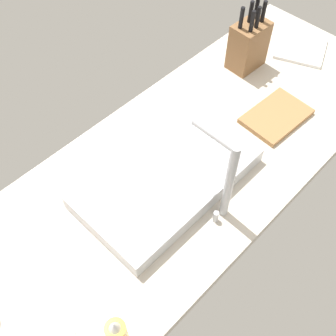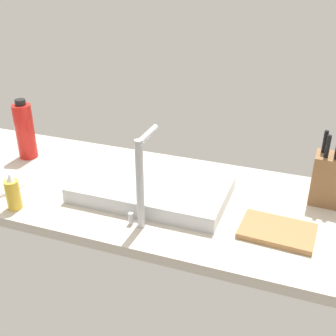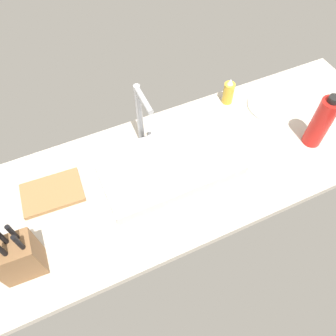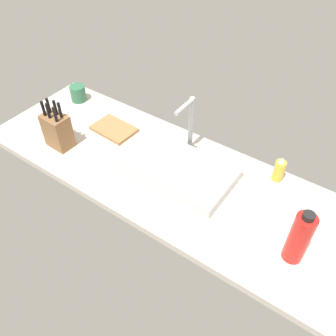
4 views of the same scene
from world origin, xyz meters
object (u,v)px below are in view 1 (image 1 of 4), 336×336
at_px(knife_block, 248,45).
at_px(dish_towel, 301,49).
at_px(soap_bottle, 117,334).
at_px(faucet, 225,175).
at_px(sink_basin, 167,178).
at_px(cutting_board, 276,116).

bearing_deg(knife_block, dish_towel, 158.30).
bearing_deg(soap_bottle, dish_towel, -166.16).
bearing_deg(dish_towel, knife_block, -24.28).
bearing_deg(faucet, sink_basin, -77.37).
bearing_deg(sink_basin, cutting_board, 170.10).
bearing_deg(faucet, soap_bottle, 8.07).
height_order(cutting_board, dish_towel, cutting_board).
height_order(soap_bottle, dish_towel, soap_bottle).
relative_size(sink_basin, cutting_board, 2.39).
relative_size(cutting_board, soap_bottle, 1.70).
distance_m(cutting_board, soap_bottle, 0.86).
distance_m(knife_block, cutting_board, 0.29).
bearing_deg(dish_towel, cutting_board, 21.53).
bearing_deg(dish_towel, soap_bottle, 13.84).
bearing_deg(dish_towel, faucet, 17.02).
distance_m(knife_block, dish_towel, 0.26).
distance_m(faucet, cutting_board, 0.45).
bearing_deg(sink_basin, dish_towel, -175.40).
xyz_separation_m(knife_block, cutting_board, (0.14, 0.24, -0.08)).
bearing_deg(faucet, dish_towel, -162.98).
relative_size(sink_basin, soap_bottle, 4.06).
xyz_separation_m(cutting_board, soap_bottle, (0.84, 0.15, 0.05)).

